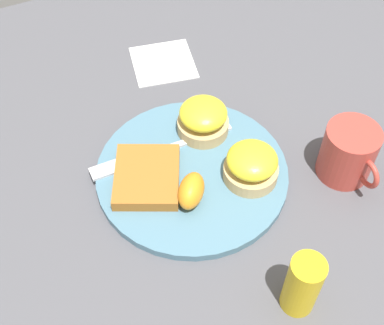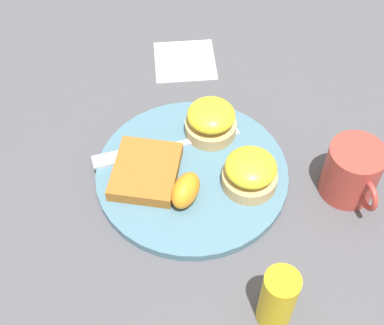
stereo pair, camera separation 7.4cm
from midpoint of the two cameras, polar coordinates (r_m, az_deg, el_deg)
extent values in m
plane|color=#4C4C51|center=(0.82, -2.58, -1.62)|extent=(1.10, 1.10, 0.00)
cylinder|color=slate|center=(0.82, -2.60, -1.33)|extent=(0.29, 0.29, 0.01)
cylinder|color=tan|center=(0.80, 3.63, -1.16)|extent=(0.08, 0.08, 0.02)
ellipsoid|color=yellow|center=(0.77, 3.73, 0.11)|extent=(0.08, 0.08, 0.03)
cylinder|color=tan|center=(0.85, -1.31, 3.81)|extent=(0.08, 0.08, 0.02)
ellipsoid|color=yellow|center=(0.83, -1.34, 5.13)|extent=(0.08, 0.08, 0.03)
cube|color=#A06023|center=(0.80, -7.49, -1.67)|extent=(0.14, 0.13, 0.02)
ellipsoid|color=orange|center=(0.76, -2.87, -3.20)|extent=(0.07, 0.07, 0.04)
cube|color=silver|center=(0.85, -2.13, 2.39)|extent=(0.01, 0.13, 0.00)
cube|color=silver|center=(0.83, -11.71, -0.91)|extent=(0.02, 0.05, 0.00)
cylinder|color=#B23D33|center=(0.82, 13.84, 0.90)|extent=(0.08, 0.08, 0.09)
torus|color=#B23D33|center=(0.79, 15.71, -1.27)|extent=(0.05, 0.01, 0.05)
cube|color=white|center=(1.00, -5.25, 10.50)|extent=(0.13, 0.13, 0.00)
cylinder|color=gold|center=(0.68, 8.59, -13.01)|extent=(0.04, 0.04, 0.10)
camera|label=1|loc=(0.04, -92.68, -3.40)|focal=50.00mm
camera|label=2|loc=(0.04, 87.32, 3.40)|focal=50.00mm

